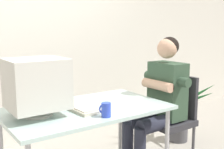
# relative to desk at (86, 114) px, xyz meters

# --- Properties ---
(wall_back) EXTENTS (8.00, 0.10, 3.00)m
(wall_back) POSITION_rel_desk_xyz_m (0.30, 1.40, 0.81)
(wall_back) COLOR silver
(wall_back) RESTS_ON ground_plane
(desk) EXTENTS (1.34, 0.80, 0.74)m
(desk) POSITION_rel_desk_xyz_m (0.00, 0.00, 0.00)
(desk) COLOR #B7B7BC
(desk) RESTS_ON ground_plane
(crt_monitor) EXTENTS (0.42, 0.37, 0.43)m
(crt_monitor) POSITION_rel_desk_xyz_m (-0.40, 0.02, 0.30)
(crt_monitor) COLOR silver
(crt_monitor) RESTS_ON desk
(keyboard) EXTENTS (0.19, 0.48, 0.03)m
(keyboard) POSITION_rel_desk_xyz_m (-0.07, 0.01, 0.07)
(keyboard) COLOR beige
(keyboard) RESTS_ON desk
(office_chair) EXTENTS (0.43, 0.43, 0.91)m
(office_chair) POSITION_rel_desk_xyz_m (1.00, -0.04, -0.17)
(office_chair) COLOR #4C4C51
(office_chair) RESTS_ON ground_plane
(person_seated) EXTENTS (0.72, 0.56, 1.31)m
(person_seated) POSITION_rel_desk_xyz_m (0.80, -0.04, 0.02)
(person_seated) COLOR #334C38
(person_seated) RESTS_ON ground_plane
(potted_plant) EXTENTS (0.86, 0.88, 0.83)m
(potted_plant) POSITION_rel_desk_xyz_m (1.49, 0.32, -0.26)
(potted_plant) COLOR #4C4C51
(potted_plant) RESTS_ON ground_plane
(desk_mug) EXTENTS (0.07, 0.08, 0.11)m
(desk_mug) POSITION_rel_desk_xyz_m (-0.01, -0.30, 0.11)
(desk_mug) COLOR blue
(desk_mug) RESTS_ON desk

